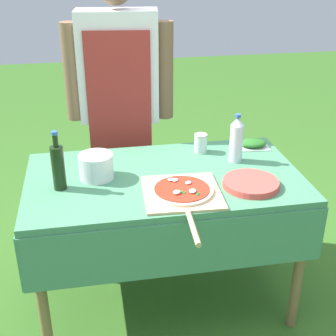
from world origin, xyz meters
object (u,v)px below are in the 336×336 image
(herb_container, at_px, (253,144))
(sauce_jar, at_px, (201,144))
(oil_bottle, at_px, (58,166))
(water_bottle, at_px, (237,139))
(plate_stack, at_px, (251,183))
(pizza_on_peel, at_px, (182,193))
(prep_table, at_px, (164,193))
(mixing_tub, at_px, (96,166))
(person_cook, at_px, (120,94))

(herb_container, xyz_separation_m, sauce_jar, (-0.31, -0.01, 0.02))
(oil_bottle, distance_m, sauce_jar, 0.82)
(water_bottle, relative_size, plate_stack, 0.96)
(water_bottle, bearing_deg, pizza_on_peel, -138.32)
(pizza_on_peel, bearing_deg, prep_table, 105.73)
(sauce_jar, bearing_deg, water_bottle, -43.85)
(oil_bottle, xyz_separation_m, water_bottle, (0.91, 0.15, 0.01))
(herb_container, bearing_deg, prep_table, -154.97)
(mixing_tub, bearing_deg, prep_table, -6.24)
(person_cook, xyz_separation_m, oil_bottle, (-0.35, -0.71, -0.11))
(person_cook, height_order, pizza_on_peel, person_cook)
(person_cook, xyz_separation_m, sauce_jar, (0.40, -0.41, -0.18))
(person_cook, bearing_deg, sauce_jar, 141.31)
(person_cook, relative_size, water_bottle, 6.52)
(oil_bottle, height_order, plate_stack, oil_bottle)
(prep_table, relative_size, person_cook, 0.81)
(water_bottle, relative_size, mixing_tub, 1.55)
(person_cook, xyz_separation_m, pizza_on_peel, (0.20, -0.88, -0.22))
(prep_table, xyz_separation_m, pizza_on_peel, (0.05, -0.21, 0.12))
(herb_container, bearing_deg, mixing_tub, -165.83)
(herb_container, bearing_deg, oil_bottle, -163.94)
(oil_bottle, relative_size, water_bottle, 1.11)
(prep_table, distance_m, sauce_jar, 0.39)
(prep_table, distance_m, water_bottle, 0.48)
(mixing_tub, bearing_deg, plate_stack, -17.12)
(pizza_on_peel, bearing_deg, person_cook, 105.97)
(prep_table, xyz_separation_m, plate_stack, (0.39, -0.19, 0.12))
(prep_table, bearing_deg, plate_stack, -25.53)
(prep_table, bearing_deg, sauce_jar, 45.40)
(pizza_on_peel, height_order, herb_container, herb_container)
(oil_bottle, xyz_separation_m, sauce_jar, (0.76, 0.30, -0.07))
(pizza_on_peel, xyz_separation_m, plate_stack, (0.34, 0.03, 0.00))
(prep_table, relative_size, herb_container, 7.40)
(mixing_tub, relative_size, plate_stack, 0.62)
(herb_container, relative_size, plate_stack, 0.69)
(oil_bottle, bearing_deg, mixing_tub, 25.03)
(oil_bottle, xyz_separation_m, herb_container, (1.07, 0.31, -0.09))
(pizza_on_peel, distance_m, sauce_jar, 0.51)
(prep_table, xyz_separation_m, herb_container, (0.56, 0.26, 0.12))
(oil_bottle, bearing_deg, prep_table, 5.16)
(herb_container, distance_m, plate_stack, 0.48)
(pizza_on_peel, bearing_deg, herb_container, 45.74)
(plate_stack, bearing_deg, herb_container, 69.06)
(pizza_on_peel, distance_m, water_bottle, 0.49)
(pizza_on_peel, distance_m, herb_container, 0.70)
(oil_bottle, xyz_separation_m, plate_stack, (0.90, -0.14, -0.10))
(plate_stack, bearing_deg, oil_bottle, 171.14)
(person_cook, relative_size, mixing_tub, 10.09)
(person_cook, distance_m, pizza_on_peel, 0.93)
(oil_bottle, distance_m, water_bottle, 0.93)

